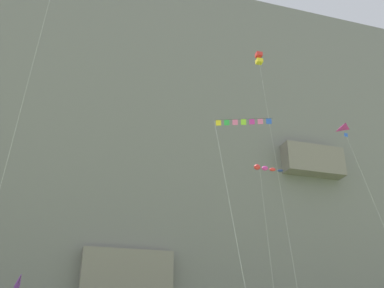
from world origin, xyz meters
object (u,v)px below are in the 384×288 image
(kite_banner_low_center, at_px, (243,135))
(kite_box_mid_center, at_px, (259,60))
(kite_diamond_near_cliff, at_px, (17,288))
(kite_windsock_front_field, at_px, (264,169))
(kite_delta_high_right, at_px, (352,141))

(kite_banner_low_center, relative_size, kite_box_mid_center, 0.56)
(kite_banner_low_center, height_order, kite_diamond_near_cliff, kite_banner_low_center)
(kite_banner_low_center, distance_m, kite_box_mid_center, 20.75)
(kite_windsock_front_field, bearing_deg, kite_box_mid_center, 53.30)
(kite_banner_low_center, xyz_separation_m, kite_diamond_near_cliff, (-14.35, 20.07, -8.36))
(kite_windsock_front_field, distance_m, kite_box_mid_center, 13.65)
(kite_windsock_front_field, height_order, kite_diamond_near_cliff, kite_windsock_front_field)
(kite_banner_low_center, bearing_deg, kite_windsock_front_field, 57.37)
(kite_windsock_front_field, bearing_deg, kite_delta_high_right, -25.74)
(kite_banner_low_center, bearing_deg, kite_diamond_near_cliff, 125.56)
(kite_banner_low_center, bearing_deg, kite_delta_high_right, 24.98)
(kite_windsock_front_field, height_order, kite_delta_high_right, kite_delta_high_right)
(kite_banner_low_center, distance_m, kite_diamond_near_cliff, 26.06)
(kite_windsock_front_field, height_order, kite_banner_low_center, kite_windsock_front_field)
(kite_diamond_near_cliff, xyz_separation_m, kite_box_mid_center, (21.88, -8.54, 23.88))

